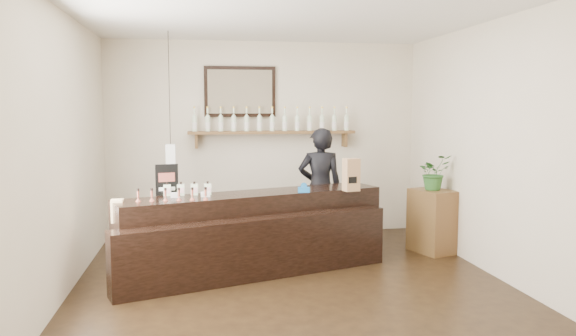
# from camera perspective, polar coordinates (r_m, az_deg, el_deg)

# --- Properties ---
(ground) EXTENTS (5.00, 5.00, 0.00)m
(ground) POSITION_cam_1_polar(r_m,az_deg,el_deg) (6.00, 0.45, -11.77)
(ground) COLOR black
(ground) RESTS_ON ground
(room_shell) EXTENTS (5.00, 5.00, 5.00)m
(room_shell) POSITION_cam_1_polar(r_m,az_deg,el_deg) (5.71, 0.46, 4.71)
(room_shell) COLOR beige
(room_shell) RESTS_ON ground
(back_wall_decor) EXTENTS (2.66, 0.96, 1.69)m
(back_wall_decor) POSITION_cam_1_polar(r_m,az_deg,el_deg) (8.05, -3.36, 5.43)
(back_wall_decor) COLOR brown
(back_wall_decor) RESTS_ON ground
(counter) EXTENTS (3.15, 1.82, 1.03)m
(counter) POSITION_cam_1_polar(r_m,az_deg,el_deg) (6.41, -3.42, -6.80)
(counter) COLOR black
(counter) RESTS_ON ground
(promo_sign) EXTENTS (0.25, 0.08, 0.35)m
(promo_sign) POSITION_cam_1_polar(r_m,az_deg,el_deg) (6.36, -12.21, -1.19)
(promo_sign) COLOR black
(promo_sign) RESTS_ON counter
(paper_bag) EXTENTS (0.20, 0.17, 0.38)m
(paper_bag) POSITION_cam_1_polar(r_m,az_deg,el_deg) (6.60, 6.44, -0.69)
(paper_bag) COLOR #A2754E
(paper_bag) RESTS_ON counter
(tape_dispenser) EXTENTS (0.14, 0.08, 0.11)m
(tape_dispenser) POSITION_cam_1_polar(r_m,az_deg,el_deg) (6.46, 1.62, -2.11)
(tape_dispenser) COLOR #1862A9
(tape_dispenser) RESTS_ON counter
(side_cabinet) EXTENTS (0.56, 0.65, 0.81)m
(side_cabinet) POSITION_cam_1_polar(r_m,az_deg,el_deg) (7.45, 14.47, -5.24)
(side_cabinet) COLOR brown
(side_cabinet) RESTS_ON ground
(potted_plant) EXTENTS (0.48, 0.44, 0.45)m
(potted_plant) POSITION_cam_1_polar(r_m,az_deg,el_deg) (7.36, 14.60, -0.43)
(potted_plant) COLOR #2B5F26
(potted_plant) RESTS_ON side_cabinet
(shopkeeper) EXTENTS (0.69, 0.49, 1.79)m
(shopkeeper) POSITION_cam_1_polar(r_m,az_deg,el_deg) (7.41, 3.28, -1.25)
(shopkeeper) COLOR black
(shopkeeper) RESTS_ON ground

